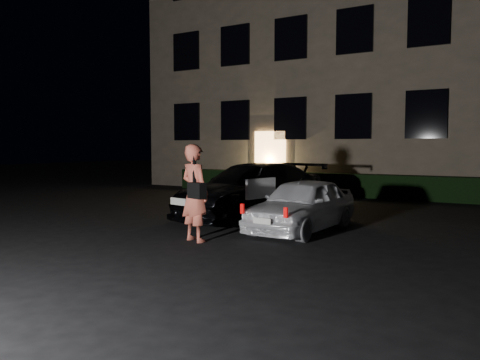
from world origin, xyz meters
The scene contains 6 objects.
ground centered at (0.00, 0.00, 0.00)m, with size 80.00×80.00×0.00m, color black.
building centered at (0.00, 14.99, 6.00)m, with size 20.00×8.11×12.00m.
hedge centered at (0.00, 10.50, 0.42)m, with size 15.00×0.70×0.85m, color black.
sedan centered at (-0.73, 4.27, 0.71)m, with size 2.98×5.20×1.42m.
hatch centered at (1.26, 2.94, 0.59)m, with size 1.63×3.53×1.17m.
man centered at (-0.13, 0.83, 0.96)m, with size 0.80×0.66×1.92m.
Camera 1 is at (5.21, -6.63, 1.87)m, focal length 35.00 mm.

